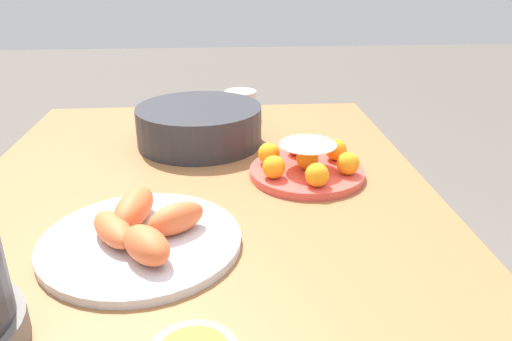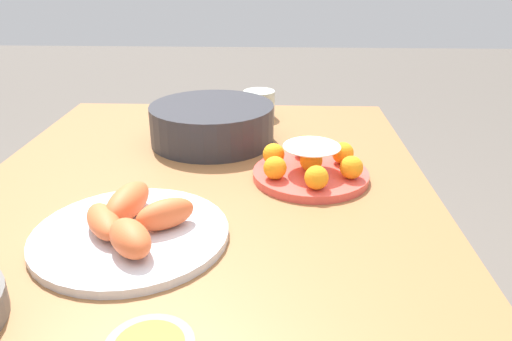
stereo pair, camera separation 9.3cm
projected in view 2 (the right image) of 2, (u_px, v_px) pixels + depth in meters
dining_table at (198, 250)px, 0.93m from camera, size 1.27×0.89×0.73m
cake_plate at (311, 166)px, 0.98m from camera, size 0.23×0.23×0.08m
serving_bowl at (212, 122)px, 1.17m from camera, size 0.29×0.29×0.09m
seafood_platter at (131, 227)px, 0.77m from camera, size 0.31×0.31×0.07m
cup_near at (259, 104)px, 1.35m from camera, size 0.08×0.08×0.07m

